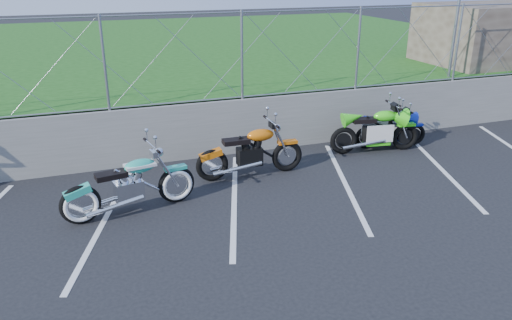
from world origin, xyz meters
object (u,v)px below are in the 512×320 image
object	(u,v)px
sportbike_green	(376,132)
sportbike_blue	(392,131)
naked_orange	(252,153)
cruiser_turquoise	(132,187)

from	to	relation	value
sportbike_green	sportbike_blue	size ratio (longest dim) A/B	1.22
sportbike_blue	naked_orange	bearing A→B (deg)	-161.53
naked_orange	sportbike_green	distance (m)	3.32
cruiser_turquoise	sportbike_blue	distance (m)	6.63
sportbike_green	sportbike_blue	xyz separation A→B (m)	(0.58, 0.20, -0.09)
cruiser_turquoise	sportbike_green	bearing A→B (deg)	2.35
cruiser_turquoise	sportbike_green	distance (m)	6.02
cruiser_turquoise	naked_orange	world-z (taller)	cruiser_turquoise
cruiser_turquoise	sportbike_blue	world-z (taller)	cruiser_turquoise
naked_orange	sportbike_blue	distance (m)	3.92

